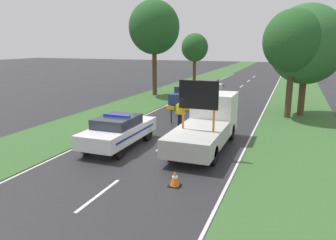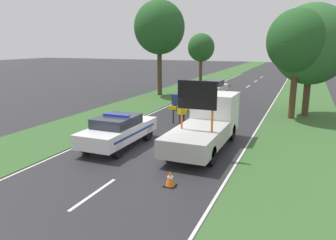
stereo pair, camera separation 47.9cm
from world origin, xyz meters
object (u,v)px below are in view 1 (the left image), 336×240
object	(u,v)px
pedestrian_civilian	(199,111)
traffic_cone_near_police	(175,178)
roadside_tree_near_right	(307,45)
police_car	(119,130)
police_officer	(180,111)
queued_car_hatch_blue	(188,95)
roadside_tree_near_left	(195,48)
queued_car_van_white	(209,87)
work_truck	(207,123)
roadside_tree_mid_left	(293,41)
traffic_cone_centre_front	(215,124)
road_barrier	(192,110)
roadside_tree_mid_right	(154,28)

from	to	relation	value
pedestrian_civilian	traffic_cone_near_police	size ratio (longest dim) A/B	3.20
roadside_tree_near_right	police_car	bearing A→B (deg)	-127.17
police_officer	traffic_cone_near_police	size ratio (longest dim) A/B	2.93
traffic_cone_near_police	queued_car_hatch_blue	size ratio (longest dim) A/B	0.13
police_car	roadside_tree_near_left	world-z (taller)	roadside_tree_near_left
queued_car_van_white	work_truck	bearing A→B (deg)	103.87
roadside_tree_near_right	traffic_cone_near_police	bearing A→B (deg)	-106.51
work_truck	pedestrian_civilian	world-z (taller)	work_truck
roadside_tree_near_left	roadside_tree_mid_left	distance (m)	18.93
police_car	traffic_cone_near_police	world-z (taller)	police_car
pedestrian_civilian	traffic_cone_centre_front	xyz separation A→B (m)	(0.86, 0.31, -0.75)
queued_car_van_white	road_barrier	bearing A→B (deg)	99.17
roadside_tree_mid_right	queued_car_hatch_blue	bearing A→B (deg)	-42.19
police_officer	traffic_cone_centre_front	size ratio (longest dim) A/B	2.82
work_truck	pedestrian_civilian	xyz separation A→B (m)	(-1.18, 2.70, -0.06)
road_barrier	roadside_tree_mid_right	distance (m)	13.07
road_barrier	queued_car_van_white	bearing A→B (deg)	94.54
pedestrian_civilian	roadside_tree_mid_right	xyz separation A→B (m)	(-7.33, 10.80, 5.12)
police_car	traffic_cone_near_police	xyz separation A→B (m)	(3.93, -3.18, -0.52)
road_barrier	queued_car_van_white	world-z (taller)	queued_car_van_white
police_officer	pedestrian_civilian	size ratio (longest dim) A/B	0.91
police_car	traffic_cone_near_police	size ratio (longest dim) A/B	8.47
traffic_cone_near_police	roadside_tree_near_right	bearing A→B (deg)	73.49
traffic_cone_centre_front	queued_car_hatch_blue	world-z (taller)	queued_car_hatch_blue
queued_car_hatch_blue	roadside_tree_mid_right	world-z (taller)	roadside_tree_mid_right
road_barrier	roadside_tree_mid_right	world-z (taller)	roadside_tree_mid_right
work_truck	queued_car_van_white	world-z (taller)	work_truck
work_truck	traffic_cone_near_police	size ratio (longest dim) A/B	11.04
work_truck	queued_car_hatch_blue	distance (m)	10.10
police_car	roadside_tree_near_left	xyz separation A→B (m)	(-3.72, 24.83, 3.49)
pedestrian_civilian	roadside_tree_near_left	size ratio (longest dim) A/B	0.30
police_car	work_truck	world-z (taller)	work_truck
traffic_cone_centre_front	police_officer	bearing A→B (deg)	-169.96
traffic_cone_centre_front	roadside_tree_near_left	world-z (taller)	roadside_tree_near_left
work_truck	roadside_tree_mid_left	distance (m)	9.18
roadside_tree_near_right	police_officer	bearing A→B (deg)	-136.48
road_barrier	pedestrian_civilian	xyz separation A→B (m)	(0.68, -0.86, 0.16)
road_barrier	work_truck	bearing A→B (deg)	-66.99
work_truck	roadside_tree_mid_right	distance (m)	16.74
police_officer	road_barrier	bearing A→B (deg)	-117.28
work_truck	roadside_tree_mid_left	bearing A→B (deg)	-116.60
work_truck	roadside_tree_near_right	distance (m)	10.41
queued_car_van_white	roadside_tree_mid_left	xyz separation A→B (m)	(7.14, -7.44, 4.09)
police_officer	queued_car_van_white	bearing A→B (deg)	-86.74
pedestrian_civilian	roadside_tree_near_left	xyz separation A→B (m)	(-6.32, 20.39, 3.25)
road_barrier	traffic_cone_centre_front	world-z (taller)	road_barrier
roadside_tree_mid_right	traffic_cone_centre_front	bearing A→B (deg)	-52.01
work_truck	road_barrier	bearing A→B (deg)	-64.84
road_barrier	roadside_tree_mid_right	xyz separation A→B (m)	(-6.65, 9.94, 5.28)
work_truck	traffic_cone_centre_front	distance (m)	3.13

